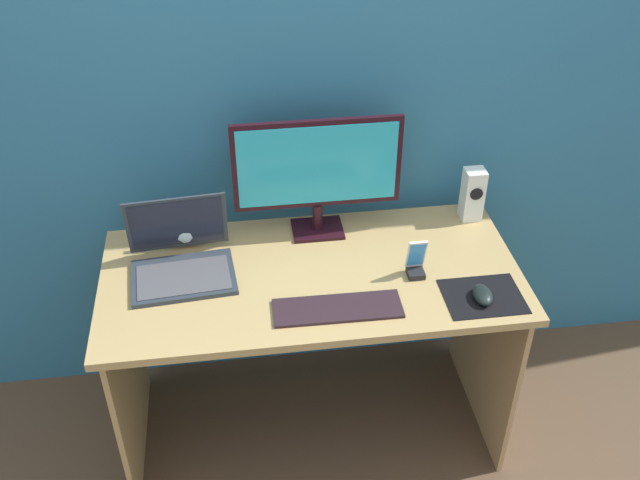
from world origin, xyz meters
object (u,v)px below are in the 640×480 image
laptop (181,259)px  fishbowl (184,223)px  mouse (483,295)px  phone_in_dock (416,263)px  speaker_right (473,194)px  monitor (317,171)px  keyboard_external (338,308)px

laptop → fishbowl: 0.18m
mouse → phone_in_dock: bearing=142.5°
speaker_right → mouse: size_ratio=1.99×
laptop → monitor: bearing=19.4°
laptop → mouse: 0.98m
monitor → fishbowl: monitor is taller
speaker_right → phone_in_dock: (-0.28, -0.30, -0.05)m
laptop → speaker_right: bearing=9.6°
speaker_right → mouse: (-0.10, -0.46, -0.08)m
speaker_right → laptop: (-1.04, -0.18, -0.05)m
laptop → phone_in_dock: laptop is taller
speaker_right → laptop: laptop is taller
monitor → phone_in_dock: monitor is taller
monitor → phone_in_dock: bearing=-45.7°
keyboard_external → mouse: size_ratio=4.01×
monitor → fishbowl: (-0.47, 0.01, -0.18)m
monitor → laptop: 0.54m
monitor → mouse: 0.68m
mouse → phone_in_dock: (-0.18, 0.15, 0.03)m
mouse → phone_in_dock: size_ratio=0.73×
fishbowl → monitor: bearing=-1.1°
monitor → laptop: size_ratio=1.62×
mouse → fishbowl: bearing=157.5°
phone_in_dock → fishbowl: bearing=158.2°
monitor → keyboard_external: 0.49m
monitor → mouse: (0.46, -0.45, -0.23)m
speaker_right → keyboard_external: speaker_right is taller
laptop → keyboard_external: 0.55m
monitor → keyboard_external: bearing=-89.4°
monitor → phone_in_dock: (0.28, -0.29, -0.20)m
monitor → keyboard_external: monitor is taller
keyboard_external → phone_in_dock: size_ratio=2.91×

